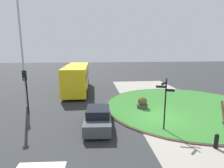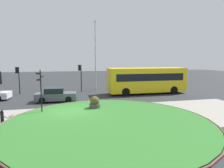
% 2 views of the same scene
% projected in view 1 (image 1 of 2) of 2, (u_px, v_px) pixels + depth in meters
% --- Properties ---
extents(ground, '(120.00, 120.00, 0.00)m').
position_uv_depth(ground, '(159.00, 118.00, 14.08)').
color(ground, '#282B2D').
extents(sidewalk_paving, '(32.00, 7.93, 0.02)m').
position_uv_depth(sidewalk_paving, '(184.00, 117.00, 14.28)').
color(sidewalk_paving, gray).
rests_on(sidewalk_paving, ground).
extents(grass_island, '(14.14, 14.14, 0.10)m').
position_uv_depth(grass_island, '(182.00, 106.00, 16.94)').
color(grass_island, '#2D6B28').
rests_on(grass_island, ground).
extents(grass_kerb_ring, '(14.45, 14.45, 0.11)m').
position_uv_depth(grass_kerb_ring, '(182.00, 106.00, 16.93)').
color(grass_kerb_ring, brown).
rests_on(grass_kerb_ring, ground).
extents(signpost_directional, '(0.60, 1.09, 3.51)m').
position_uv_depth(signpost_directional, '(165.00, 101.00, 11.55)').
color(signpost_directional, black).
rests_on(signpost_directional, ground).
extents(bollard_foreground, '(0.22, 0.22, 0.86)m').
position_uv_depth(bollard_foreground, '(216.00, 141.00, 9.72)').
color(bollard_foreground, black).
rests_on(bollard_foreground, ground).
extents(bus_yellow, '(9.95, 2.71, 3.27)m').
position_uv_depth(bus_yellow, '(77.00, 77.00, 22.76)').
color(bus_yellow, yellow).
rests_on(bus_yellow, ground).
extents(car_near_lane, '(4.21, 1.96, 1.44)m').
position_uv_depth(car_near_lane, '(98.00, 118.00, 12.34)').
color(car_near_lane, '#474C51').
rests_on(car_near_lane, ground).
extents(traffic_light_near, '(0.49, 0.26, 3.65)m').
position_uv_depth(traffic_light_near, '(25.00, 83.00, 14.30)').
color(traffic_light_near, black).
rests_on(traffic_light_near, ground).
extents(lamppost_tall, '(0.32, 0.32, 9.64)m').
position_uv_depth(lamppost_tall, '(22.00, 51.00, 15.93)').
color(lamppost_tall, '#B7B7BC').
rests_on(lamppost_tall, ground).
extents(planter_near_signpost, '(0.96, 0.96, 1.13)m').
position_uv_depth(planter_near_signpost, '(142.00, 104.00, 16.13)').
color(planter_near_signpost, '#47423D').
rests_on(planter_near_signpost, ground).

